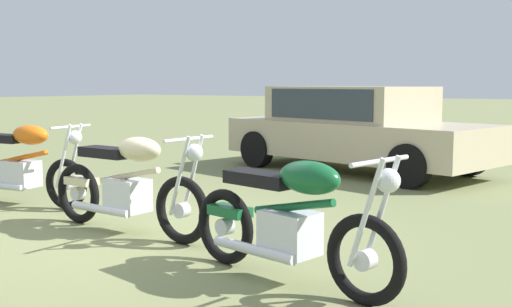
% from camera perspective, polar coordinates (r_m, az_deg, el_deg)
% --- Properties ---
extents(ground_plane, '(120.00, 120.00, 0.00)m').
position_cam_1_polar(ground_plane, '(6.25, -12.51, -7.32)').
color(ground_plane, olive).
extents(motorcycle_orange, '(2.06, 0.73, 1.02)m').
position_cam_1_polar(motorcycle_orange, '(8.04, -20.92, -0.98)').
color(motorcycle_orange, black).
rests_on(motorcycle_orange, ground).
extents(motorcycle_cream, '(2.12, 0.64, 1.02)m').
position_cam_1_polar(motorcycle_cream, '(6.19, -11.81, -2.83)').
color(motorcycle_cream, black).
rests_on(motorcycle_cream, ground).
extents(motorcycle_green, '(1.98, 0.68, 1.02)m').
position_cam_1_polar(motorcycle_green, '(4.55, 3.17, -6.17)').
color(motorcycle_green, black).
rests_on(motorcycle_green, ground).
extents(car_beige, '(4.81, 2.72, 1.43)m').
position_cam_1_polar(car_beige, '(10.55, 9.09, 2.71)').
color(car_beige, '#BCAD8C').
rests_on(car_beige, ground).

